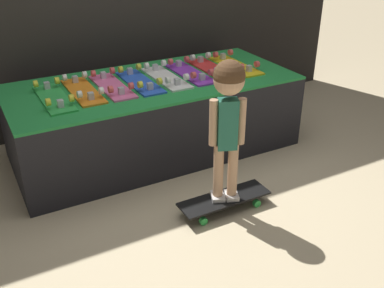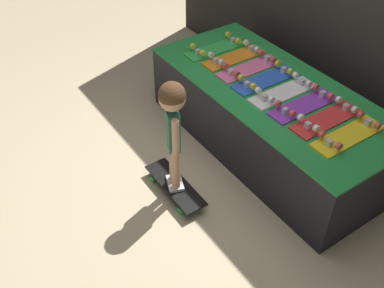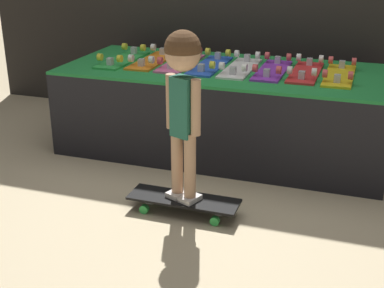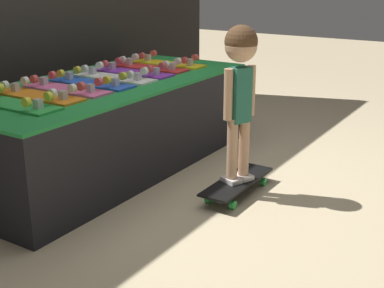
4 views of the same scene
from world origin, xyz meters
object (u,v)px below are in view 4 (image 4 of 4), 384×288
object	(u,v)px
skateboard_green_on_rack	(13,103)
child	(240,74)
skateboard_pink_on_rack	(67,88)
skateboard_purple_on_rack	(133,71)
skateboard_white_on_rack	(114,76)
skateboard_yellow_on_rack	(168,62)
skateboard_orange_on_rack	(39,94)
skateboard_red_on_rack	(150,66)
skateboard_on_floor	(237,183)
skateboard_blue_on_rack	(92,82)

from	to	relation	value
skateboard_green_on_rack	child	xyz separation A→B (m)	(0.84, -1.00, 0.13)
skateboard_pink_on_rack	skateboard_purple_on_rack	bearing A→B (deg)	-0.51
skateboard_white_on_rack	skateboard_yellow_on_rack	world-z (taller)	same
skateboard_orange_on_rack	skateboard_purple_on_rack	world-z (taller)	same
skateboard_red_on_rack	child	distance (m)	1.17
skateboard_on_floor	child	size ratio (longest dim) A/B	0.67
skateboard_orange_on_rack	skateboard_yellow_on_rack	world-z (taller)	same
skateboard_white_on_rack	skateboard_red_on_rack	bearing A→B (deg)	3.07
skateboard_on_floor	skateboard_green_on_rack	bearing A→B (deg)	129.87
skateboard_red_on_rack	child	xyz separation A→B (m)	(-0.51, -1.05, 0.13)
skateboard_blue_on_rack	skateboard_white_on_rack	bearing A→B (deg)	-1.62
skateboard_orange_on_rack	skateboard_green_on_rack	bearing A→B (deg)	-169.79
skateboard_purple_on_rack	skateboard_yellow_on_rack	size ratio (longest dim) A/B	1.00
skateboard_green_on_rack	skateboard_blue_on_rack	xyz separation A→B (m)	(0.68, 0.02, 0.00)
skateboard_blue_on_rack	skateboard_white_on_rack	distance (m)	0.23
skateboard_blue_on_rack	skateboard_yellow_on_rack	size ratio (longest dim) A/B	1.00
skateboard_green_on_rack	skateboard_on_floor	distance (m)	1.42
skateboard_blue_on_rack	skateboard_on_floor	size ratio (longest dim) A/B	0.96
skateboard_pink_on_rack	skateboard_blue_on_rack	size ratio (longest dim) A/B	1.00
skateboard_purple_on_rack	skateboard_orange_on_rack	bearing A→B (deg)	179.13
skateboard_red_on_rack	skateboard_yellow_on_rack	bearing A→B (deg)	-4.02
skateboard_orange_on_rack	skateboard_on_floor	distance (m)	1.33
child	skateboard_yellow_on_rack	bearing A→B (deg)	75.74
skateboard_orange_on_rack	skateboard_pink_on_rack	bearing A→B (deg)	-1.94
skateboard_pink_on_rack	skateboard_green_on_rack	bearing A→B (deg)	-175.82
skateboard_blue_on_rack	skateboard_yellow_on_rack	bearing A→B (deg)	0.13
skateboard_purple_on_rack	skateboard_pink_on_rack	bearing A→B (deg)	179.49
skateboard_blue_on_rack	skateboard_red_on_rack	world-z (taller)	same
skateboard_on_floor	child	xyz separation A→B (m)	(0.00, -0.00, 0.69)
skateboard_red_on_rack	skateboard_pink_on_rack	bearing A→B (deg)	-179.39
skateboard_red_on_rack	skateboard_blue_on_rack	bearing A→B (deg)	-178.49
skateboard_yellow_on_rack	skateboard_red_on_rack	bearing A→B (deg)	175.98
skateboard_pink_on_rack	skateboard_red_on_rack	world-z (taller)	same
skateboard_red_on_rack	child	bearing A→B (deg)	-116.16
skateboard_orange_on_rack	skateboard_purple_on_rack	size ratio (longest dim) A/B	1.00
skateboard_pink_on_rack	skateboard_white_on_rack	distance (m)	0.45
skateboard_purple_on_rack	child	bearing A→B (deg)	-105.64
skateboard_green_on_rack	skateboard_purple_on_rack	bearing A→B (deg)	1.37
skateboard_red_on_rack	skateboard_on_floor	world-z (taller)	skateboard_red_on_rack
skateboard_orange_on_rack	skateboard_on_floor	size ratio (longest dim) A/B	0.96
skateboard_yellow_on_rack	skateboard_purple_on_rack	bearing A→B (deg)	179.96
skateboard_purple_on_rack	skateboard_green_on_rack	bearing A→B (deg)	-178.63
skateboard_orange_on_rack	skateboard_yellow_on_rack	size ratio (longest dim) A/B	1.00
skateboard_orange_on_rack	skateboard_purple_on_rack	xyz separation A→B (m)	(0.90, -0.01, 0.00)
skateboard_yellow_on_rack	child	distance (m)	1.27
skateboard_blue_on_rack	skateboard_red_on_rack	distance (m)	0.68
skateboard_green_on_rack	skateboard_purple_on_rack	world-z (taller)	same
skateboard_orange_on_rack	skateboard_yellow_on_rack	distance (m)	1.35
skateboard_purple_on_rack	skateboard_yellow_on_rack	distance (m)	0.45
skateboard_green_on_rack	skateboard_yellow_on_rack	bearing A→B (deg)	0.97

